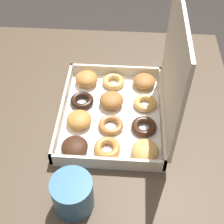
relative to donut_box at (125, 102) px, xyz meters
name	(u,v)px	position (x,y,z in m)	size (l,w,h in m)	color
dining_table	(91,150)	(0.05, -0.10, -0.17)	(0.95, 0.84, 0.71)	#4C3D2D
donut_box	(125,102)	(0.00, 0.00, 0.00)	(0.35, 0.30, 0.34)	white
coffee_mug	(73,194)	(0.27, -0.10, -0.01)	(0.09, 0.09, 0.09)	teal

